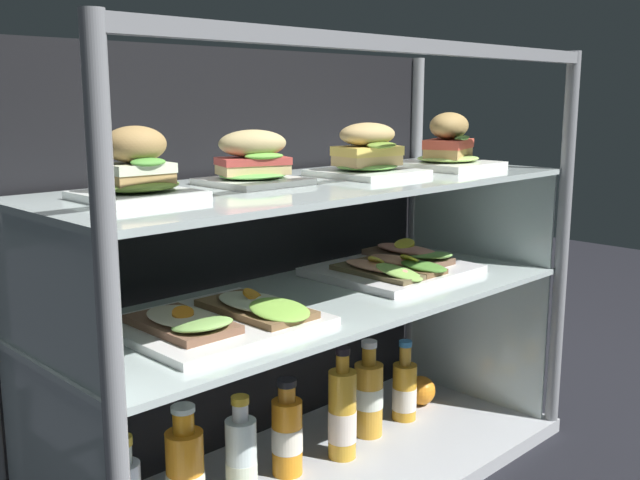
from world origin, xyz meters
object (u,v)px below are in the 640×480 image
object	(u,v)px
plated_roll_sandwich_mid_right	(368,155)
juice_bottle_back_right	(241,462)
plated_roll_sandwich_far_right	(136,172)
juice_bottle_back_left	(185,476)
juice_bottle_front_fourth	(287,434)
plated_roll_sandwich_near_left_corner	(253,163)
juice_bottle_front_second	(368,396)
open_sandwich_tray_left_of_center	(397,266)
juice_bottle_front_left_end	(342,415)
juice_bottle_front_middle	(404,391)
open_sandwich_tray_right_of_center	(221,318)
plated_roll_sandwich_mid_left	(449,147)
orange_fruit_beside_bottles	(421,390)

from	to	relation	value
plated_roll_sandwich_mid_right	juice_bottle_back_right	distance (m)	0.68
plated_roll_sandwich_far_right	juice_bottle_back_left	world-z (taller)	plated_roll_sandwich_far_right
plated_roll_sandwich_far_right	juice_bottle_front_fourth	bearing A→B (deg)	3.59
plated_roll_sandwich_near_left_corner	juice_bottle_front_fourth	world-z (taller)	plated_roll_sandwich_near_left_corner
plated_roll_sandwich_near_left_corner	juice_bottle_front_second	bearing A→B (deg)	-0.56
plated_roll_sandwich_mid_right	open_sandwich_tray_left_of_center	distance (m)	0.29
plated_roll_sandwich_mid_right	open_sandwich_tray_left_of_center	world-z (taller)	plated_roll_sandwich_mid_right
plated_roll_sandwich_far_right	juice_bottle_back_left	bearing A→B (deg)	10.24
plated_roll_sandwich_far_right	juice_bottle_front_second	xyz separation A→B (m)	(0.61, 0.02, -0.58)
open_sandwich_tray_left_of_center	juice_bottle_front_left_end	size ratio (longest dim) A/B	1.33
plated_roll_sandwich_near_left_corner	juice_bottle_front_middle	bearing A→B (deg)	-0.93
plated_roll_sandwich_far_right	juice_bottle_front_middle	distance (m)	0.95
open_sandwich_tray_right_of_center	juice_bottle_back_right	bearing A→B (deg)	29.39
juice_bottle_back_right	juice_bottle_front_middle	distance (m)	0.54
plated_roll_sandwich_mid_right	plated_roll_sandwich_mid_left	xyz separation A→B (m)	(0.26, -0.02, 0.01)
plated_roll_sandwich_mid_left	juice_bottle_back_right	xyz separation A→B (m)	(-0.60, 0.04, -0.59)
open_sandwich_tray_right_of_center	plated_roll_sandwich_mid_right	bearing A→B (deg)	2.92
juice_bottle_front_middle	orange_fruit_beside_bottles	world-z (taller)	juice_bottle_front_middle
plated_roll_sandwich_mid_right	open_sandwich_tray_right_of_center	xyz separation A→B (m)	(-0.41, -0.02, -0.27)
plated_roll_sandwich_mid_right	open_sandwich_tray_left_of_center	bearing A→B (deg)	8.09
plated_roll_sandwich_near_left_corner	plated_roll_sandwich_mid_left	world-z (taller)	plated_roll_sandwich_mid_left
open_sandwich_tray_right_of_center	open_sandwich_tray_left_of_center	world-z (taller)	open_sandwich_tray_left_of_center
plated_roll_sandwich_far_right	juice_bottle_back_left	distance (m)	0.58
plated_roll_sandwich_mid_right	juice_bottle_front_middle	size ratio (longest dim) A/B	0.98
plated_roll_sandwich_mid_left	juice_bottle_front_middle	bearing A→B (deg)	136.09
plated_roll_sandwich_mid_left	juice_bottle_front_fourth	bearing A→B (deg)	171.98
plated_roll_sandwich_near_left_corner	open_sandwich_tray_right_of_center	xyz separation A→B (m)	(-0.14, -0.07, -0.26)
open_sandwich_tray_right_of_center	juice_bottle_back_right	world-z (taller)	open_sandwich_tray_right_of_center
plated_roll_sandwich_far_right	juice_bottle_front_fourth	world-z (taller)	plated_roll_sandwich_far_right
open_sandwich_tray_right_of_center	open_sandwich_tray_left_of_center	bearing A→B (deg)	4.12
plated_roll_sandwich_near_left_corner	juice_bottle_front_second	distance (m)	0.67
plated_roll_sandwich_near_left_corner	plated_roll_sandwich_mid_left	distance (m)	0.54
juice_bottle_front_fourth	juice_bottle_front_left_end	bearing A→B (deg)	-12.65
plated_roll_sandwich_near_left_corner	juice_bottle_back_left	distance (m)	0.60
open_sandwich_tray_left_of_center	juice_bottle_front_middle	xyz separation A→B (m)	(0.07, 0.02, -0.33)
plated_roll_sandwich_near_left_corner	juice_bottle_front_left_end	distance (m)	0.61
open_sandwich_tray_right_of_center	juice_bottle_front_left_end	world-z (taller)	open_sandwich_tray_right_of_center
open_sandwich_tray_right_of_center	juice_bottle_front_second	distance (m)	0.57
plated_roll_sandwich_mid_right	juice_bottle_front_second	xyz separation A→B (m)	(0.06, 0.05, -0.58)
plated_roll_sandwich_far_right	open_sandwich_tray_left_of_center	bearing A→B (deg)	-0.34
juice_bottle_back_right	plated_roll_sandwich_far_right	bearing A→B (deg)	178.79
open_sandwich_tray_right_of_center	juice_bottle_front_left_end	size ratio (longest dim) A/B	1.33
open_sandwich_tray_right_of_center	plated_roll_sandwich_far_right	bearing A→B (deg)	162.19
juice_bottle_back_left	juice_bottle_back_right	distance (m)	0.12
plated_roll_sandwich_mid_right	juice_bottle_front_left_end	xyz separation A→B (m)	(-0.06, 0.01, -0.57)
open_sandwich_tray_right_of_center	orange_fruit_beside_bottles	bearing A→B (deg)	7.03
plated_roll_sandwich_far_right	juice_bottle_back_left	size ratio (longest dim) A/B	0.75
plated_roll_sandwich_near_left_corner	plated_roll_sandwich_mid_right	size ratio (longest dim) A/B	0.87
plated_roll_sandwich_mid_left	open_sandwich_tray_right_of_center	bearing A→B (deg)	179.96
plated_roll_sandwich_mid_right	plated_roll_sandwich_far_right	bearing A→B (deg)	177.74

